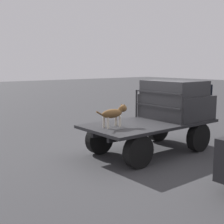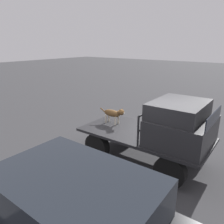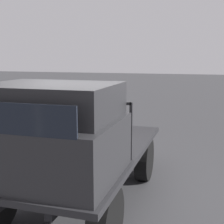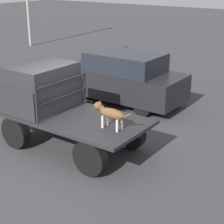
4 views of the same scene
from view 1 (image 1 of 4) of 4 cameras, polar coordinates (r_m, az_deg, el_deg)
name	(u,v)px [view 1 (image 1 of 4)]	position (r m, az deg, el deg)	size (l,w,h in m)	color
ground_plane	(149,152)	(9.19, 6.86, -7.31)	(80.00, 80.00, 0.00)	#38383A
flatbed_truck	(150,131)	(9.04, 6.93, -3.45)	(3.90, 1.92, 0.89)	black
truck_cab	(176,100)	(9.72, 11.54, 2.10)	(1.54, 1.80, 1.15)	#28282B
truck_headboard	(157,102)	(9.11, 8.29, 1.87)	(0.04, 1.80, 0.85)	#232326
dog	(114,113)	(8.20, 0.44, -0.20)	(1.03, 0.24, 0.60)	beige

